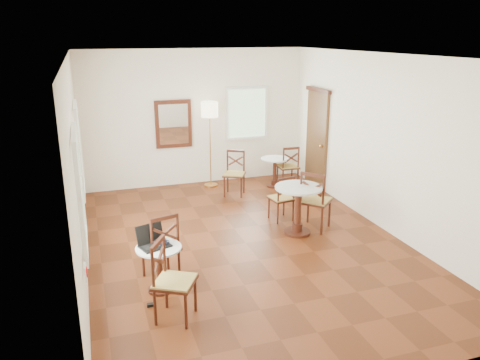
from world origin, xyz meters
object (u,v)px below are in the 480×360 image
at_px(cafe_table_mid, 298,205).
at_px(navy_mug, 164,243).
at_px(mouse, 151,247).
at_px(power_adapter, 151,305).
at_px(cafe_table_back, 275,169).
at_px(chair_near_b, 173,281).
at_px(floor_lamp, 210,115).
at_px(laptop, 153,241).
at_px(chair_back_b, 234,173).
at_px(chair_mid_a, 282,198).
at_px(water_glass, 155,244).
at_px(cafe_table_near, 159,264).
at_px(chair_mid_b, 315,200).
at_px(chair_near_a, 161,246).
at_px(chair_back_a, 288,166).

bearing_deg(cafe_table_mid, navy_mug, -154.92).
relative_size(mouse, power_adapter, 0.97).
height_order(cafe_table_back, chair_near_b, chair_near_b).
distance_m(floor_lamp, navy_mug, 4.64).
bearing_deg(power_adapter, laptop, 73.48).
relative_size(chair_back_b, floor_lamp, 0.50).
bearing_deg(cafe_table_mid, chair_mid_a, 91.75).
xyz_separation_m(water_glass, power_adapter, (-0.14, -0.34, -0.67)).
height_order(cafe_table_near, power_adapter, cafe_table_near).
relative_size(chair_mid_b, navy_mug, 8.93).
bearing_deg(chair_mid_a, mouse, 26.52).
bearing_deg(power_adapter, cafe_table_back, 50.67).
bearing_deg(cafe_table_mid, chair_back_b, 99.93).
relative_size(cafe_table_mid, chair_near_a, 0.85).
height_order(chair_back_a, navy_mug, chair_back_a).
distance_m(chair_near_a, power_adapter, 0.85).
xyz_separation_m(cafe_table_near, power_adapter, (-0.19, -0.35, -0.38)).
bearing_deg(water_glass, navy_mug, 11.88).
bearing_deg(mouse, cafe_table_near, -16.94).
xyz_separation_m(chair_near_b, floor_lamp, (1.76, 4.90, 1.11)).
xyz_separation_m(cafe_table_near, chair_back_a, (3.45, 3.64, 0.07)).
distance_m(cafe_table_mid, chair_back_b, 2.34).
relative_size(chair_near_b, floor_lamp, 0.53).
bearing_deg(power_adapter, navy_mug, 54.35).
relative_size(laptop, navy_mug, 3.86).
height_order(cafe_table_back, navy_mug, navy_mug).
bearing_deg(mouse, water_glass, -29.01).
bearing_deg(water_glass, chair_near_a, 69.70).
relative_size(cafe_table_back, chair_mid_b, 0.61).
xyz_separation_m(chair_back_b, laptop, (-2.20, -3.40, 0.23)).
relative_size(chair_mid_b, chair_back_a, 1.14).
bearing_deg(navy_mug, chair_near_a, 90.11).
distance_m(chair_back_a, mouse, 5.09).
distance_m(navy_mug, power_adapter, 0.80).
relative_size(chair_mid_a, power_adapter, 9.50).
bearing_deg(cafe_table_back, cafe_table_mid, -103.59).
distance_m(cafe_table_back, chair_back_b, 1.06).
height_order(chair_near_b, power_adapter, chair_near_b).
bearing_deg(chair_back_a, chair_mid_b, 79.26).
bearing_deg(power_adapter, mouse, 75.37).
relative_size(chair_back_b, navy_mug, 7.93).
distance_m(chair_near_b, power_adapter, 0.63).
height_order(chair_near_b, laptop, chair_near_b).
xyz_separation_m(cafe_table_near, chair_near_b, (0.05, -0.69, 0.10)).
bearing_deg(chair_mid_a, chair_back_b, -85.20).
bearing_deg(chair_back_a, chair_back_b, 9.42).
relative_size(chair_near_a, chair_mid_b, 0.94).
height_order(chair_near_a, laptop, chair_near_a).
height_order(laptop, mouse, laptop).
distance_m(cafe_table_back, navy_mug, 4.84).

